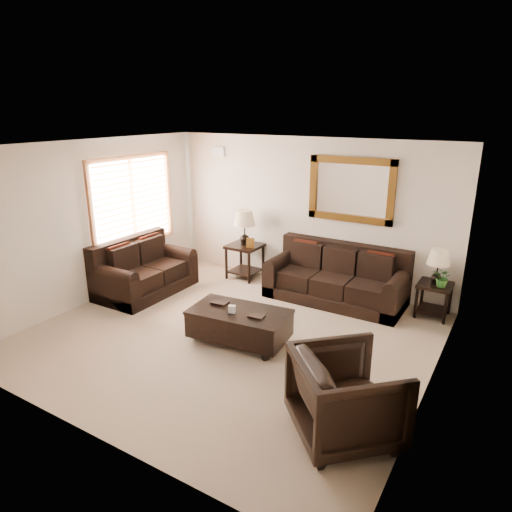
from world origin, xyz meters
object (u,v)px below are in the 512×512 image
Objects in this scene: armchair at (347,393)px; loveseat at (143,273)px; sofa at (337,281)px; end_table_right at (437,273)px; coffee_table at (239,322)px; end_table_left at (245,234)px.

loveseat is at bearing 24.69° from armchair.
end_table_right is at bearing 6.00° from sofa.
end_table_right is at bearing 40.33° from coffee_table.
sofa is 1.35× the size of loveseat.
loveseat is 1.55× the size of end_table_right.
end_table_left is at bearing 1.02° from armchair.
end_table_right is 3.18m from coffee_table.
loveseat reaches higher than coffee_table.
end_table_right is 3.39m from armchair.
coffee_table is 2.28m from armchair.
loveseat is at bearing -155.09° from sofa.
sofa is at bearing -20.79° from armchair.
coffee_table is at bearing -106.30° from sofa.
sofa is 1.74× the size of end_table_left.
loveseat is at bearing 159.21° from coffee_table.
end_table_right reaches higher than armchair.
loveseat is 1.29× the size of end_table_left.
end_table_left reaches higher than armchair.
end_table_left reaches higher than coffee_table.
coffee_table is at bearing -104.91° from loveseat.
coffee_table is (2.50, -0.67, -0.06)m from loveseat.
armchair is at bearing -34.94° from coffee_table.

